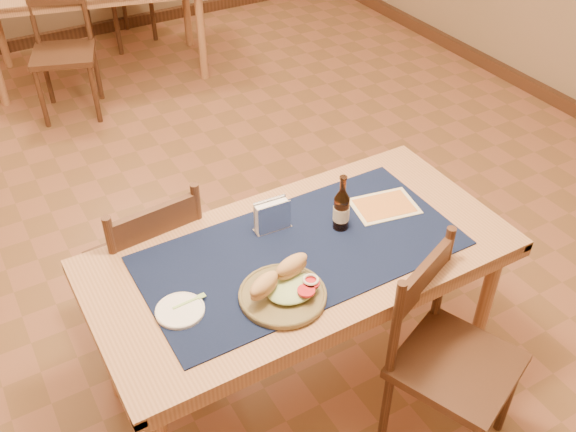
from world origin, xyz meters
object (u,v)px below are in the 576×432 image
chair_main_far (150,265)px  sandwich_plate (284,289)px  main_table (301,267)px  beer_bottle (341,209)px  napkin_holder (272,216)px  chair_main_near (448,356)px

chair_main_far → sandwich_plate: chair_main_far is taller
main_table → chair_main_far: 0.71m
beer_bottle → napkin_holder: (-0.24, 0.12, -0.03)m
main_table → sandwich_plate: size_ratio=5.22×
sandwich_plate → beer_bottle: 0.44m
chair_main_near → sandwich_plate: bearing=147.4°
chair_main_far → beer_bottle: (0.65, -0.48, 0.37)m
beer_bottle → napkin_holder: bearing=152.0°
napkin_holder → chair_main_far: bearing=139.8°
main_table → napkin_holder: 0.22m
main_table → sandwich_plate: (-0.18, -0.18, 0.12)m
main_table → beer_bottle: bearing=11.2°
chair_main_near → beer_bottle: (-0.13, 0.54, 0.38)m
chair_main_far → beer_bottle: 0.89m
chair_main_near → napkin_holder: size_ratio=5.93×
main_table → chair_main_near: (0.34, -0.50, -0.20)m
beer_bottle → chair_main_near: bearing=-76.1°
main_table → beer_bottle: 0.27m
chair_main_far → napkin_holder: size_ratio=6.06×
main_table → napkin_holder: napkin_holder is taller
main_table → napkin_holder: bearing=101.2°
chair_main_near → sandwich_plate: size_ratio=2.91×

